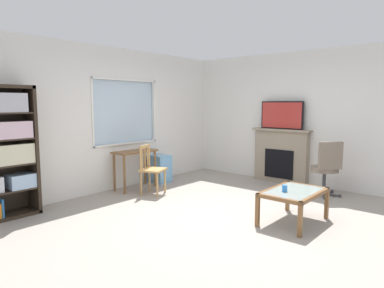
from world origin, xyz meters
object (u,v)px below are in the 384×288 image
Objects in this scene: sippy_cup at (285,188)px; tv at (282,115)px; plastic_drawer_unit at (160,169)px; bookshelf at (1,148)px; wooden_chair at (151,169)px; fireplace at (281,156)px; coffee_table at (294,195)px; desk_under_window at (135,158)px; office_chair at (327,166)px.

tv is at bearing 27.54° from sippy_cup.
plastic_drawer_unit reaches higher than sippy_cup.
bookshelf is at bearing 127.21° from sippy_cup.
wooden_chair is 1.55× the size of plastic_drawer_unit.
sippy_cup is (2.42, -3.18, -0.52)m from bookshelf.
fireplace is 2.61m from sippy_cup.
sippy_cup is at bearing -152.64° from fireplace.
fireplace is 1.29× the size of coffee_table.
bookshelf is at bearing 164.84° from wooden_chair.
desk_under_window is 0.78m from plastic_drawer_unit.
coffee_table is (-0.50, -3.20, 0.10)m from plastic_drawer_unit.
plastic_drawer_unit is at bearing -1.04° from bookshelf.
desk_under_window is 3.16m from coffee_table.
coffee_table is at bearing -51.85° from bookshelf.
coffee_table is at bearing -149.53° from tv.
fireplace reaches higher than desk_under_window.
sippy_cup is at bearing -52.79° from bookshelf.
office_chair is 11.11× the size of sippy_cup.
fireplace reaches higher than wooden_chair.
desk_under_window is (2.35, -0.11, -0.42)m from bookshelf.
bookshelf is 4.03m from sippy_cup.
fireplace is (1.67, -1.93, 0.28)m from plastic_drawer_unit.
bookshelf is 3.31× the size of plastic_drawer_unit.
fireplace is 1.25× the size of office_chair.
sippy_cup is at bearing -88.73° from desk_under_window.
fireplace reaches higher than coffee_table.
tv is (2.42, -1.36, 0.95)m from wooden_chair.
fireplace is at bearing -38.27° from desk_under_window.
desk_under_window is 0.94× the size of tv.
coffee_table is (0.26, -2.63, -0.07)m from wooden_chair.
tv is at bearing -38.49° from desk_under_window.
plastic_drawer_unit is at bearing 36.73° from wooden_chair.
plastic_drawer_unit is (3.06, -0.06, -0.74)m from bookshelf.
tv reaches higher than desk_under_window.
wooden_chair is 2.65m from coffee_table.
fireplace reaches higher than plastic_drawer_unit.
wooden_chair reaches higher than sippy_cup.
fireplace is at bearing -29.26° from wooden_chair.
coffee_table is at bearing -84.38° from wooden_chair.
desk_under_window is 0.69× the size of fireplace.
desk_under_window is at bearing 84.37° from wooden_chair.
bookshelf reaches higher than desk_under_window.
tv is 1.51m from office_chair.
desk_under_window is 0.86× the size of office_chair.
wooden_chair reaches higher than coffee_table.
office_chair is at bearing -114.56° from fireplace.
tv is (2.36, -1.88, 0.81)m from desk_under_window.
fireplace is 1.25m from office_chair.
bookshelf is 2.13× the size of wooden_chair.
wooden_chair reaches higher than plastic_drawer_unit.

